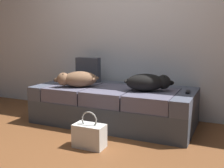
# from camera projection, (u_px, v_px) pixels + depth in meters

# --- Properties ---
(ground_plane) EXTENTS (10.00, 10.00, 0.00)m
(ground_plane) POSITION_uv_depth(u_px,v_px,m) (67.00, 156.00, 2.63)
(ground_plane) COLOR brown
(back_wall) EXTENTS (6.40, 0.10, 2.80)m
(back_wall) POSITION_uv_depth(u_px,v_px,m) (130.00, 15.00, 3.87)
(back_wall) COLOR silver
(back_wall) RESTS_ON ground
(couch) EXTENTS (2.02, 0.90, 0.47)m
(couch) POSITION_uv_depth(u_px,v_px,m) (114.00, 105.00, 3.56)
(couch) COLOR #3F4751
(couch) RESTS_ON ground
(dog_tan) EXTENTS (0.55, 0.44, 0.20)m
(dog_tan) POSITION_uv_depth(u_px,v_px,m) (77.00, 79.00, 3.52)
(dog_tan) COLOR brown
(dog_tan) RESTS_ON couch
(dog_dark) EXTENTS (0.58, 0.42, 0.21)m
(dog_dark) POSITION_uv_depth(u_px,v_px,m) (148.00, 82.00, 3.27)
(dog_dark) COLOR black
(dog_dark) RESTS_ON couch
(tv_remote) EXTENTS (0.06, 0.15, 0.02)m
(tv_remote) POSITION_uv_depth(u_px,v_px,m) (188.00, 92.00, 3.18)
(tv_remote) COLOR black
(tv_remote) RESTS_ON couch
(throw_pillow) EXTENTS (0.34, 0.13, 0.34)m
(throw_pillow) POSITION_uv_depth(u_px,v_px,m) (88.00, 70.00, 3.92)
(throw_pillow) COLOR #3F424B
(throw_pillow) RESTS_ON couch
(handbag) EXTENTS (0.32, 0.18, 0.38)m
(handbag) POSITION_uv_depth(u_px,v_px,m) (89.00, 135.00, 2.81)
(handbag) COLOR silver
(handbag) RESTS_ON ground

